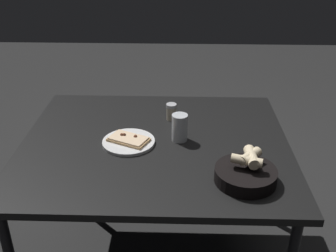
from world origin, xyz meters
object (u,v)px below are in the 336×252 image
object	(u,v)px
pizza_plate	(129,141)
beer_glass	(180,129)
pepper_shaker	(171,113)
dining_table	(155,152)
bread_basket	(246,173)

from	to	relation	value
pizza_plate	beer_glass	world-z (taller)	beer_glass
beer_glass	pepper_shaker	bearing A→B (deg)	11.57
pepper_shaker	pizza_plate	bearing A→B (deg)	143.10
pizza_plate	beer_glass	xyz separation A→B (m)	(0.04, -0.22, 0.04)
pizza_plate	pepper_shaker	distance (m)	0.30
dining_table	beer_glass	size ratio (longest dim) A/B	9.62
pizza_plate	pepper_shaker	world-z (taller)	pepper_shaker
dining_table	pepper_shaker	xyz separation A→B (m)	(0.22, -0.07, 0.09)
pizza_plate	bread_basket	xyz separation A→B (m)	(-0.26, -0.47, 0.02)
dining_table	bread_basket	xyz separation A→B (m)	(-0.28, -0.36, 0.09)
bread_basket	beer_glass	bearing A→B (deg)	39.46
pepper_shaker	bread_basket	bearing A→B (deg)	-150.02
beer_glass	pepper_shaker	xyz separation A→B (m)	(0.20, 0.04, -0.02)
bread_basket	beer_glass	size ratio (longest dim) A/B	1.90
dining_table	bread_basket	bearing A→B (deg)	-128.44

